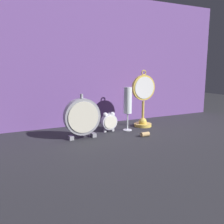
{
  "coord_description": "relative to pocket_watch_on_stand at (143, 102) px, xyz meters",
  "views": [
    {
      "loc": [
        -0.54,
        -1.02,
        0.33
      ],
      "look_at": [
        0.0,
        0.08,
        0.11
      ],
      "focal_mm": 40.0,
      "sensor_mm": 36.0,
      "label": 1
    }
  ],
  "objects": [
    {
      "name": "ground_plane",
      "position": [
        -0.22,
        -0.14,
        -0.14
      ],
      "size": [
        4.0,
        4.0,
        0.0
      ],
      "primitive_type": "plane",
      "color": "#232328"
    },
    {
      "name": "fabric_backdrop_drape",
      "position": [
        -0.22,
        0.19,
        0.22
      ],
      "size": [
        1.76,
        0.01,
        0.73
      ],
      "primitive_type": "cube",
      "color": "#6B478E",
      "rests_on": "ground_plane"
    },
    {
      "name": "pocket_watch_on_stand",
      "position": [
        0.0,
        0.0,
        0.0
      ],
      "size": [
        0.14,
        0.1,
        0.32
      ],
      "color": "gold",
      "rests_on": "ground_plane"
    },
    {
      "name": "alarm_clock_twin_bell",
      "position": [
        -0.22,
        -0.02,
        -0.08
      ],
      "size": [
        0.08,
        0.03,
        0.1
      ],
      "color": "silver",
      "rests_on": "ground_plane"
    },
    {
      "name": "mantel_clock_silver",
      "position": [
        -0.39,
        -0.08,
        -0.04
      ],
      "size": [
        0.17,
        0.04,
        0.21
      ],
      "color": "gray",
      "rests_on": "ground_plane"
    },
    {
      "name": "champagne_flute",
      "position": [
        -0.12,
        -0.04,
        0.01
      ],
      "size": [
        0.05,
        0.05,
        0.23
      ],
      "color": "silver",
      "rests_on": "ground_plane"
    },
    {
      "name": "wine_cork",
      "position": [
        -0.11,
        -0.18,
        -0.13
      ],
      "size": [
        0.04,
        0.02,
        0.02
      ],
      "primitive_type": "cylinder",
      "rotation": [
        0.0,
        1.57,
        0.0
      ],
      "color": "tan",
      "rests_on": "ground_plane"
    }
  ]
}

